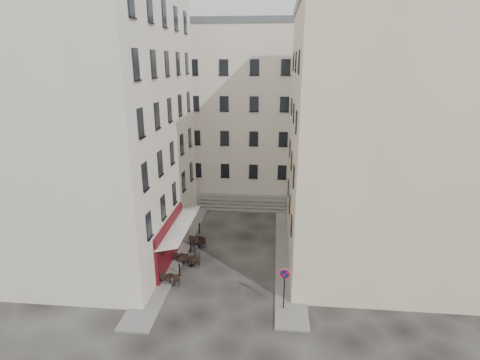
# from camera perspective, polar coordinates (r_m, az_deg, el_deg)

# --- Properties ---
(ground) EXTENTS (90.00, 90.00, 0.00)m
(ground) POSITION_cam_1_polar(r_m,az_deg,el_deg) (28.00, -1.98, -13.70)
(ground) COLOR black
(ground) RESTS_ON ground
(sidewalk_left) EXTENTS (2.00, 22.00, 0.12)m
(sidewalk_left) POSITION_cam_1_polar(r_m,az_deg,el_deg) (32.21, -9.11, -9.35)
(sidewalk_left) COLOR slate
(sidewalk_left) RESTS_ON ground
(sidewalk_right) EXTENTS (2.00, 18.00, 0.12)m
(sidewalk_right) POSITION_cam_1_polar(r_m,az_deg,el_deg) (30.41, 7.37, -11.00)
(sidewalk_right) COLOR slate
(sidewalk_right) RESTS_ON ground
(building_left) EXTENTS (12.20, 16.20, 20.60)m
(building_left) POSITION_cam_1_polar(r_m,az_deg,el_deg) (30.32, -21.72, 8.35)
(building_left) COLOR beige
(building_left) RESTS_ON ground
(building_right) EXTENTS (12.20, 14.20, 18.60)m
(building_right) POSITION_cam_1_polar(r_m,az_deg,el_deg) (28.63, 20.23, 5.99)
(building_right) COLOR beige
(building_right) RESTS_ON ground
(building_back) EXTENTS (18.20, 10.20, 18.60)m
(building_back) POSITION_cam_1_polar(r_m,az_deg,el_deg) (43.22, -0.14, 10.67)
(building_back) COLOR beige
(building_back) RESTS_ON ground
(cafe_storefront) EXTENTS (1.74, 7.30, 3.50)m
(cafe_storefront) POSITION_cam_1_polar(r_m,az_deg,el_deg) (28.77, -10.41, -8.82)
(cafe_storefront) COLOR #4C0A0F
(cafe_storefront) RESTS_ON ground
(stone_steps) EXTENTS (9.00, 3.15, 0.80)m
(stone_steps) POSITION_cam_1_polar(r_m,az_deg,el_deg) (39.07, 0.40, -3.60)
(stone_steps) COLOR #585553
(stone_steps) RESTS_ON ground
(bollard_near) EXTENTS (0.12, 0.12, 0.98)m
(bollard_near) POSITION_cam_1_polar(r_m,az_deg,el_deg) (27.46, -9.20, -13.34)
(bollard_near) COLOR black
(bollard_near) RESTS_ON ground
(bollard_mid) EXTENTS (0.12, 0.12, 0.98)m
(bollard_mid) POSITION_cam_1_polar(r_m,az_deg,el_deg) (30.42, -7.55, -10.00)
(bollard_mid) COLOR black
(bollard_mid) RESTS_ON ground
(bollard_far) EXTENTS (0.12, 0.12, 0.98)m
(bollard_far) POSITION_cam_1_polar(r_m,az_deg,el_deg) (33.48, -6.22, -7.25)
(bollard_far) COLOR black
(bollard_far) RESTS_ON ground
(no_parking_sign) EXTENTS (0.64, 0.17, 2.83)m
(no_parking_sign) POSITION_cam_1_polar(r_m,az_deg,el_deg) (23.32, 6.80, -15.07)
(no_parking_sign) COLOR black
(no_parking_sign) RESTS_ON ground
(bistro_table_a) EXTENTS (1.34, 0.63, 0.94)m
(bistro_table_a) POSITION_cam_1_polar(r_m,az_deg,el_deg) (26.63, -10.58, -14.61)
(bistro_table_a) COLOR black
(bistro_table_a) RESTS_ON ground
(bistro_table_b) EXTENTS (1.30, 0.61, 0.91)m
(bistro_table_b) POSITION_cam_1_polar(r_m,az_deg,el_deg) (28.57, -7.42, -12.08)
(bistro_table_b) COLOR black
(bistro_table_b) RESTS_ON ground
(bistro_table_c) EXTENTS (1.15, 0.54, 0.81)m
(bistro_table_c) POSITION_cam_1_polar(r_m,az_deg,el_deg) (29.17, -8.93, -11.60)
(bistro_table_c) COLOR black
(bistro_table_c) RESTS_ON ground
(bistro_table_d) EXTENTS (1.33, 0.62, 0.94)m
(bistro_table_d) POSITION_cam_1_polar(r_m,az_deg,el_deg) (31.14, -6.43, -9.36)
(bistro_table_d) COLOR black
(bistro_table_d) RESTS_ON ground
(bistro_table_e) EXTENTS (1.20, 0.56, 0.85)m
(bistro_table_e) POSITION_cam_1_polar(r_m,az_deg,el_deg) (31.53, -6.65, -9.11)
(bistro_table_e) COLOR black
(bistro_table_e) RESTS_ON ground
(pedestrian) EXTENTS (0.59, 0.39, 1.59)m
(pedestrian) POSITION_cam_1_polar(r_m,az_deg,el_deg) (28.60, -6.65, -11.25)
(pedestrian) COLOR #232329
(pedestrian) RESTS_ON ground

